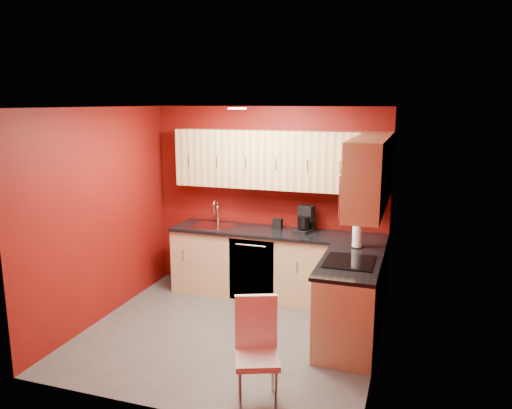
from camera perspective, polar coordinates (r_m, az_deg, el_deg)
The scene contains 21 objects.
floor at distance 5.80m, azimuth -3.03°, elevation -14.50°, with size 3.20×3.20×0.00m, color #4D4B48.
ceiling at distance 5.21m, azimuth -3.33°, elevation 11.03°, with size 3.20×3.20×0.00m, color white.
wall_back at distance 6.75m, azimuth 1.47°, elevation 0.50°, with size 3.20×3.20×0.00m, color #670D09.
wall_front at distance 4.07m, azimuth -10.97°, elevation -7.29°, with size 3.20×3.20×0.00m, color #670D09.
wall_left at distance 6.12m, azimuth -17.26°, elevation -1.19°, with size 3.00×3.00×0.00m, color #670D09.
wall_right at distance 5.02m, azimuth 14.11°, elevation -3.76°, with size 3.00×3.00×0.00m, color #670D09.
base_cabinets_back at distance 6.63m, azimuth 2.34°, elevation -7.01°, with size 2.80×0.60×0.87m, color tan.
base_cabinets_right at distance 5.55m, azimuth 10.75°, elevation -11.02°, with size 0.60×1.30×0.87m, color tan.
countertop_back at distance 6.48m, azimuth 2.34°, elevation -3.24°, with size 2.80×0.63×0.04m, color black.
countertop_right at distance 5.38m, azimuth 10.75°, elevation -6.59°, with size 0.63×1.27×0.04m, color black.
upper_cabinets_back at distance 6.44m, azimuth 2.75°, elevation 5.13°, with size 2.80×0.35×0.75m, color #E7C282.
upper_cabinets_right at distance 5.35m, azimuth 12.94°, elevation 4.19°, with size 0.35×1.55×0.75m.
microwave at distance 5.15m, azimuth 12.22°, elevation 1.37°, with size 0.42×0.76×0.42m.
cooktop at distance 5.34m, azimuth 10.65°, elevation -6.44°, with size 0.50×0.55×0.01m, color black.
sink at distance 6.78m, azimuth -4.95°, elevation -2.14°, with size 0.52×0.42×0.35m.
dishwasher_front at distance 6.44m, azimuth -0.53°, elevation -7.58°, with size 0.60×0.02×0.82m, color black.
downlight at distance 5.49m, azimuth -2.16°, elevation 10.92°, with size 0.20×0.20×0.01m, color white.
coffee_maker at distance 6.42m, azimuth 5.45°, elevation -1.69°, with size 0.20×0.27×0.34m, color black, non-canonical shape.
napkin_holder at distance 6.60m, azimuth 2.48°, elevation -2.21°, with size 0.12×0.12×0.13m, color black, non-canonical shape.
paper_towel at distance 5.85m, azimuth 11.51°, elevation -3.53°, with size 0.15×0.15×0.27m, color white, non-canonical shape.
dining_chair at distance 4.42m, azimuth 0.13°, elevation -16.64°, with size 0.37×0.39×0.92m, color white, non-canonical shape.
Camera 1 is at (1.91, -4.84, 2.55)m, focal length 35.00 mm.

